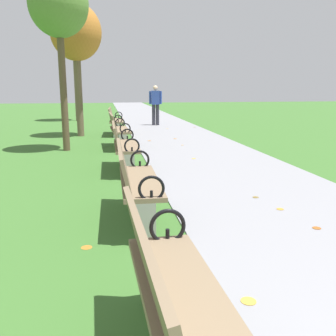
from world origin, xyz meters
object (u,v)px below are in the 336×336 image
Objects in this scene: park_bench_3 at (135,181)px; pedestrian_walking at (156,103)px; park_bench_2 at (175,298)px; tree_2 at (76,34)px; park_bench_4 at (124,146)px; park_bench_5 at (118,130)px; tree_1 at (59,6)px; tree_3 at (73,23)px; park_bench_6 at (115,120)px.

park_bench_3 is 11.33m from pedestrian_walking.
park_bench_2 is 2.57m from park_bench_3.
tree_2 is at bearing -134.08° from pedestrian_walking.
park_bench_5 is (0.00, 2.77, 0.00)m from park_bench_4.
park_bench_4 is at bearing -63.00° from tree_1.
tree_3 is (-1.63, 11.27, 3.93)m from park_bench_4.
park_bench_3 is 5.55m from park_bench_5.
tree_3 reaches higher than park_bench_4.
tree_3 is 5.63m from pedestrian_walking.
park_bench_6 is 0.38× the size of tree_1.
tree_2 is (-1.13, 5.44, 2.71)m from park_bench_4.
tree_3 is at bearing 98.23° from park_bench_4.
park_bench_4 is 2.77m from park_bench_5.
tree_1 is at bearing -171.77° from park_bench_5.
tree_1 is 0.79× the size of tree_3.
park_bench_6 is (0.00, 2.80, 0.00)m from park_bench_5.
tree_2 is (-1.13, 10.78, 2.71)m from park_bench_2.
tree_2 is at bearing -173.20° from park_bench_6.
park_bench_4 is at bearing 90.00° from park_bench_3.
tree_1 is at bearing 103.80° from park_bench_3.
tree_3 is at bearing 95.60° from park_bench_2.
park_bench_4 is at bearing -90.00° from park_bench_5.
tree_1 is at bearing -87.94° from tree_3.
pedestrian_walking is at bearing 62.27° from tree_1.
pedestrian_walking is at bearing 81.13° from park_bench_3.
pedestrian_walking is at bearing 58.37° from park_bench_6.
tree_2 is at bearing 101.73° from park_bench_4.
tree_3 is (-1.63, 14.04, 3.93)m from park_bench_3.
park_bench_4 and park_bench_6 have the same top height.
park_bench_3 is 0.39× the size of tree_2.
park_bench_3 is at bearing 90.00° from park_bench_2.
tree_3 is at bearing 105.97° from park_bench_6.
park_bench_5 is at bearing 90.00° from park_bench_2.
tree_1 reaches higher than tree_2.
tree_3 is 3.32× the size of pedestrian_walking.
park_bench_6 is 0.30× the size of tree_3.
park_bench_2 and park_bench_6 have the same top height.
tree_2 reaches higher than park_bench_3.
park_bench_5 is 0.39× the size of tree_2.
tree_2 is at bearing 112.97° from park_bench_5.
tree_2 is (-1.13, -0.13, 2.71)m from park_bench_6.
park_bench_4 is 5.58m from park_bench_6.
park_bench_3 is 0.99× the size of park_bench_5.
tree_1 reaches higher than pedestrian_walking.
park_bench_5 is at bearing -67.03° from tree_2.
tree_3 reaches higher than park_bench_5.
tree_3 reaches higher than park_bench_6.
park_bench_6 is 1.00× the size of pedestrian_walking.
pedestrian_walking is at bearing 72.79° from park_bench_5.
park_bench_5 is (0.00, 8.12, 0.00)m from park_bench_2.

